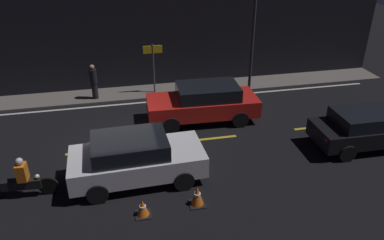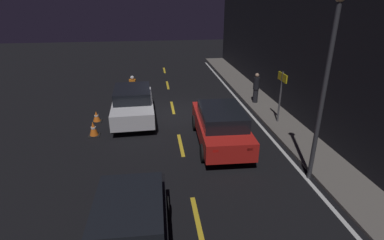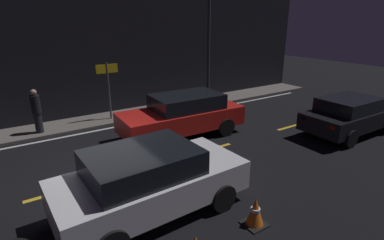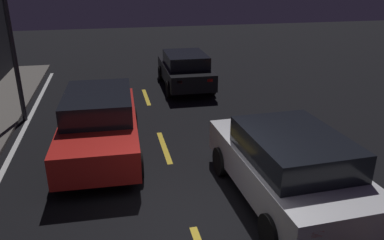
# 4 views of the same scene
# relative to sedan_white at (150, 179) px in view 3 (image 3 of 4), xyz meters

# --- Properties ---
(ground_plane) EXTENTS (56.00, 56.00, 0.00)m
(ground_plane) POSITION_rel_sedan_white_xyz_m (-0.44, 2.01, -0.82)
(ground_plane) COLOR black
(raised_curb) EXTENTS (28.00, 1.67, 0.11)m
(raised_curb) POSITION_rel_sedan_white_xyz_m (-0.44, 7.01, -0.77)
(raised_curb) COLOR #605B56
(raised_curb) RESTS_ON ground
(building_front) EXTENTS (28.00, 0.30, 7.57)m
(building_front) POSITION_rel_sedan_white_xyz_m (-0.44, 8.00, 2.96)
(building_front) COLOR black
(building_front) RESTS_ON ground
(lane_dash_c) EXTENTS (2.00, 0.14, 0.01)m
(lane_dash_c) POSITION_rel_sedan_white_xyz_m (-1.44, 2.01, -0.82)
(lane_dash_c) COLOR gold
(lane_dash_c) RESTS_ON ground
(lane_dash_d) EXTENTS (2.00, 0.14, 0.01)m
(lane_dash_d) POSITION_rel_sedan_white_xyz_m (3.06, 2.01, -0.82)
(lane_dash_d) COLOR gold
(lane_dash_d) RESTS_ON ground
(lane_dash_e) EXTENTS (2.00, 0.14, 0.01)m
(lane_dash_e) POSITION_rel_sedan_white_xyz_m (7.56, 2.01, -0.82)
(lane_dash_e) COLOR gold
(lane_dash_e) RESTS_ON ground
(lane_solid_kerb) EXTENTS (25.20, 0.14, 0.01)m
(lane_solid_kerb) POSITION_rel_sedan_white_xyz_m (-0.44, 5.93, -0.82)
(lane_solid_kerb) COLOR silver
(lane_solid_kerb) RESTS_ON ground
(sedan_white) EXTENTS (4.30, 2.12, 1.56)m
(sedan_white) POSITION_rel_sedan_white_xyz_m (0.00, 0.00, 0.00)
(sedan_white) COLOR silver
(sedan_white) RESTS_ON ground
(taxi_red) EXTENTS (4.65, 2.08, 1.57)m
(taxi_red) POSITION_rel_sedan_white_xyz_m (3.12, 3.63, 0.01)
(taxi_red) COLOR red
(taxi_red) RESTS_ON ground
(van_black) EXTENTS (4.04, 1.91, 1.43)m
(van_black) POSITION_rel_sedan_white_xyz_m (8.50, 0.31, -0.06)
(van_black) COLOR black
(van_black) RESTS_ON ground
(traffic_cone_mid) EXTENTS (0.48, 0.48, 0.65)m
(traffic_cone_mid) POSITION_rel_sedan_white_xyz_m (1.65, -1.65, -0.51)
(traffic_cone_mid) COLOR black
(traffic_cone_mid) RESTS_ON ground
(pedestrian) EXTENTS (0.34, 0.34, 1.66)m
(pedestrian) POSITION_rel_sedan_white_xyz_m (-1.41, 6.67, 0.13)
(pedestrian) COLOR black
(pedestrian) RESTS_ON raised_curb
(shop_sign) EXTENTS (0.90, 0.08, 2.40)m
(shop_sign) POSITION_rel_sedan_white_xyz_m (1.42, 6.82, 0.97)
(shop_sign) COLOR #4C4C51
(shop_sign) RESTS_ON raised_curb
(street_lamp) EXTENTS (0.28, 0.28, 5.76)m
(street_lamp) POSITION_rel_sedan_white_xyz_m (6.02, 6.03, 2.41)
(street_lamp) COLOR #333338
(street_lamp) RESTS_ON ground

